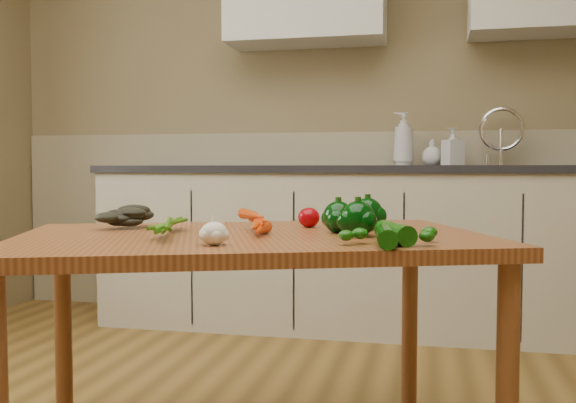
% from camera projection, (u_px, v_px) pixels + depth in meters
% --- Properties ---
extents(room, '(4.04, 5.04, 2.64)m').
position_uv_depth(room, '(181.00, 22.00, 1.58)').
color(room, olive).
rests_on(room, ground).
extents(counter_run, '(2.84, 0.64, 1.14)m').
position_uv_depth(counter_run, '(357.00, 246.00, 3.54)').
color(counter_run, '#BCB59C').
rests_on(counter_run, ground).
extents(table, '(1.52, 1.25, 0.70)m').
position_uv_depth(table, '(252.00, 261.00, 1.83)').
color(table, '#97542B').
rests_on(table, ground).
extents(soap_bottle_a, '(0.13, 0.13, 0.30)m').
position_uv_depth(soap_bottle_a, '(404.00, 139.00, 3.60)').
color(soap_bottle_a, silver).
rests_on(soap_bottle_a, counter_run).
extents(soap_bottle_b, '(0.13, 0.13, 0.21)m').
position_uv_depth(soap_bottle_b, '(453.00, 146.00, 3.50)').
color(soap_bottle_b, silver).
rests_on(soap_bottle_b, counter_run).
extents(soap_bottle_c, '(0.16, 0.16, 0.15)m').
position_uv_depth(soap_bottle_c, '(432.00, 152.00, 3.59)').
color(soap_bottle_c, silver).
rests_on(soap_bottle_c, counter_run).
extents(carrot_bunch, '(0.29, 0.26, 0.07)m').
position_uv_depth(carrot_bunch, '(229.00, 223.00, 1.82)').
color(carrot_bunch, '#D63D05').
rests_on(carrot_bunch, table).
extents(leafy_greens, '(0.19, 0.17, 0.09)m').
position_uv_depth(leafy_greens, '(119.00, 213.00, 1.99)').
color(leafy_greens, black).
rests_on(leafy_greens, table).
extents(garlic_bulb, '(0.07, 0.07, 0.06)m').
position_uv_depth(garlic_bulb, '(214.00, 234.00, 1.55)').
color(garlic_bulb, white).
rests_on(garlic_bulb, table).
extents(pepper_a, '(0.09, 0.09, 0.09)m').
position_uv_depth(pepper_a, '(338.00, 217.00, 1.86)').
color(pepper_a, black).
rests_on(pepper_a, table).
extents(pepper_b, '(0.09, 0.09, 0.09)m').
position_uv_depth(pepper_b, '(368.00, 214.00, 1.95)').
color(pepper_b, black).
rests_on(pepper_b, table).
extents(pepper_c, '(0.10, 0.10, 0.10)m').
position_uv_depth(pepper_c, '(358.00, 219.00, 1.76)').
color(pepper_c, black).
rests_on(pepper_c, table).
extents(tomato_a, '(0.07, 0.07, 0.06)m').
position_uv_depth(tomato_a, '(309.00, 217.00, 2.02)').
color(tomato_a, '#96020A').
rests_on(tomato_a, table).
extents(tomato_b, '(0.08, 0.08, 0.07)m').
position_uv_depth(tomato_b, '(345.00, 216.00, 2.01)').
color(tomato_b, '#D54105').
rests_on(tomato_b, table).
extents(tomato_c, '(0.08, 0.08, 0.07)m').
position_uv_depth(tomato_c, '(360.00, 217.00, 1.97)').
color(tomato_c, '#D54105').
rests_on(tomato_c, table).
extents(zucchini_a, '(0.12, 0.19, 0.05)m').
position_uv_depth(zucchini_a, '(395.00, 233.00, 1.60)').
color(zucchini_a, '#0B4207').
rests_on(zucchini_a, table).
extents(zucchini_b, '(0.07, 0.20, 0.05)m').
position_uv_depth(zucchini_b, '(386.00, 236.00, 1.55)').
color(zucchini_b, '#0B4207').
rests_on(zucchini_b, table).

